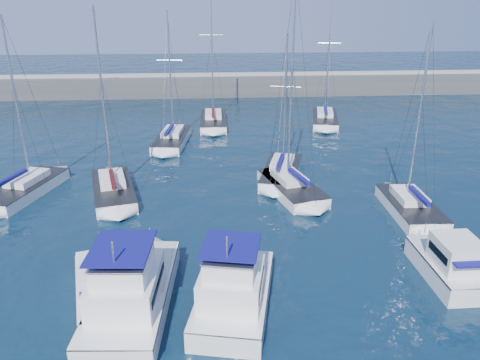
{
  "coord_description": "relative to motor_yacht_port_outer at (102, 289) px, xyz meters",
  "views": [
    {
      "loc": [
        -2.57,
        -24.71,
        15.29
      ],
      "look_at": [
        -0.37,
        6.12,
        3.0
      ],
      "focal_mm": 35.0,
      "sensor_mm": 36.0,
      "label": 1
    }
  ],
  "objects": [
    {
      "name": "sailboat_mid_c",
      "position": [
        12.24,
        17.69,
        -0.44
      ],
      "size": [
        5.08,
        8.75,
        12.69
      ],
      "rotation": [
        0.0,
        0.0,
        -0.27
      ],
      "color": "white",
      "rests_on": "ground"
    },
    {
      "name": "sailboat_back_a",
      "position": [
        1.81,
        28.67,
        -0.43
      ],
      "size": [
        4.08,
        9.15,
        14.18
      ],
      "rotation": [
        0.0,
        0.0,
        -0.12
      ],
      "color": "white",
      "rests_on": "ground"
    },
    {
      "name": "motor_yacht_port_outer",
      "position": [
        0.0,
        0.0,
        0.0
      ],
      "size": [
        4.21,
        6.95,
        3.2
      ],
      "rotation": [
        0.0,
        0.0,
        0.26
      ],
      "color": "white",
      "rests_on": "ground"
    },
    {
      "name": "sailboat_back_b",
      "position": [
        6.47,
        36.32,
        -0.4
      ],
      "size": [
        3.31,
        9.33,
        17.39
      ],
      "rotation": [
        0.0,
        0.0,
        -0.02
      ],
      "color": "white",
      "rests_on": "ground"
    },
    {
      "name": "sailboat_back_c",
      "position": [
        20.66,
        36.24,
        -0.42
      ],
      "size": [
        4.82,
        9.36,
        15.69
      ],
      "rotation": [
        0.0,
        0.0,
        -0.21
      ],
      "color": "white",
      "rests_on": "ground"
    },
    {
      "name": "motor_yacht_port_inner",
      "position": [
        1.59,
        -0.69,
        0.19
      ],
      "size": [
        4.39,
        9.64,
        4.69
      ],
      "rotation": [
        0.0,
        0.0,
        -0.07
      ],
      "color": "white",
      "rests_on": "ground"
    },
    {
      "name": "breakwater",
      "position": [
        8.3,
        55.61,
        0.11
      ],
      "size": [
        160.0,
        6.0,
        4.45
      ],
      "color": "#424244",
      "rests_on": "ground"
    },
    {
      "name": "sailboat_mid_d",
      "position": [
        12.46,
        14.06,
        -0.39
      ],
      "size": [
        5.0,
        8.31,
        17.13
      ],
      "rotation": [
        0.0,
        0.0,
        0.25
      ],
      "color": "white",
      "rests_on": "ground"
    },
    {
      "name": "motor_yacht_stbd_outer",
      "position": [
        19.31,
        0.93,
        -0.0
      ],
      "size": [
        2.7,
        5.77,
        3.2
      ],
      "rotation": [
        0.0,
        0.0,
        0.0
      ],
      "color": "white",
      "rests_on": "ground"
    },
    {
      "name": "motor_yacht_stbd_inner",
      "position": [
        6.82,
        -1.03,
        0.19
      ],
      "size": [
        5.02,
        8.13,
        4.69
      ],
      "rotation": [
        0.0,
        0.0,
        -0.2
      ],
      "color": "white",
      "rests_on": "ground"
    },
    {
      "name": "sailboat_mid_b",
      "position": [
        -2.1,
        14.64,
        -0.42
      ],
      "size": [
        5.06,
        9.03,
        14.98
      ],
      "rotation": [
        0.0,
        0.0,
        0.25
      ],
      "color": "white",
      "rests_on": "ground"
    },
    {
      "name": "ground",
      "position": [
        8.3,
        3.61,
        -0.94
      ],
      "size": [
        220.0,
        220.0,
        0.0
      ],
      "primitive_type": "plane",
      "color": "black",
      "rests_on": "ground"
    },
    {
      "name": "sailboat_mid_a",
      "position": [
        -9.33,
        15.34,
        -0.43
      ],
      "size": [
        5.3,
        8.84,
        14.32
      ],
      "rotation": [
        0.0,
        0.0,
        -0.29
      ],
      "color": "white",
      "rests_on": "ground"
    },
    {
      "name": "sailboat_mid_e",
      "position": [
        20.69,
        9.65,
        -0.42
      ],
      "size": [
        3.24,
        7.38,
        14.03
      ],
      "rotation": [
        0.0,
        0.0,
        -0.02
      ],
      "color": "white",
      "rests_on": "ground"
    }
  ]
}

